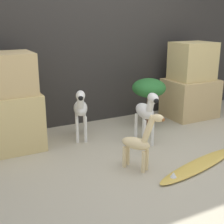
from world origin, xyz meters
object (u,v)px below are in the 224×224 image
Objects in this scene: zebra_right at (146,111)px; zebra_left at (81,108)px; surfboard at (199,165)px; potted_palm_front at (149,89)px; giraffe_figurine at (139,142)px.

zebra_right is 0.77m from zebra_left.
surfboard is at bearing -57.60° from zebra_left.
zebra_right is 0.99× the size of potted_palm_front.
potted_palm_front reaches higher than zebra_right.
potted_palm_front is (0.37, 0.51, 0.11)m from zebra_right.
zebra_right is at bearing 101.03° from surfboard.
zebra_right is at bearing 51.42° from giraffe_figurine.
giraffe_figurine reaches higher than surfboard.
zebra_left is at bearing 101.61° from giraffe_figurine.
surfboard is at bearing -21.89° from giraffe_figurine.
potted_palm_front reaches higher than surfboard.
zebra_right is 1.00× the size of zebra_left.
zebra_left is 0.53× the size of surfboard.
zebra_right reaches higher than giraffe_figurine.
zebra_left is at bearing -176.94° from potted_palm_front.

